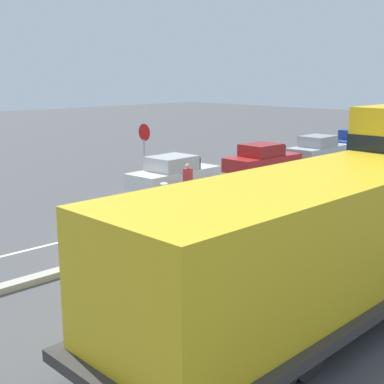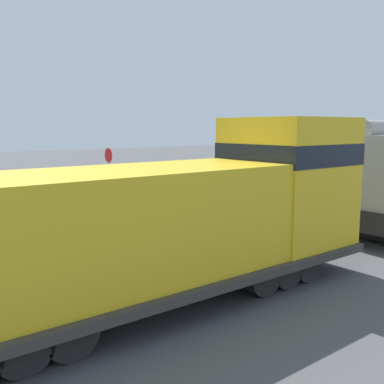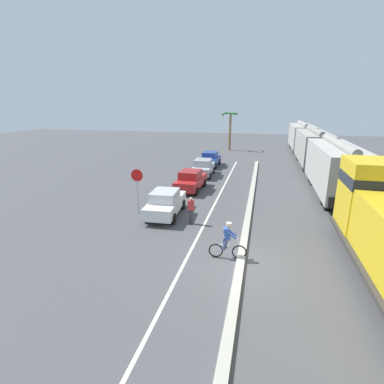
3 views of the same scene
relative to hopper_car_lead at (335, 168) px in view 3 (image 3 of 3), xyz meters
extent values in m
plane|color=#4C4C4F|center=(-5.99, -12.09, -2.08)|extent=(120.00, 120.00, 0.00)
cube|color=#B2AD9E|center=(-5.99, -6.09, -2.00)|extent=(0.36, 36.00, 0.16)
cube|color=silver|center=(-8.39, -6.09, -2.07)|extent=(0.14, 36.00, 0.01)
cube|color=gold|center=(0.00, -8.60, 0.37)|extent=(2.80, 2.80, 3.50)
cube|color=black|center=(0.00, -8.60, 1.16)|extent=(2.83, 2.83, 0.56)
cylinder|color=black|center=(0.00, -9.01, -1.58)|extent=(2.40, 1.00, 1.00)
cylinder|color=black|center=(0.00, -9.81, -1.58)|extent=(2.40, 1.00, 1.00)
cylinder|color=black|center=(0.00, -10.61, -1.58)|extent=(2.40, 1.00, 1.00)
cube|color=#ADABA3|center=(0.00, 0.00, 0.07)|extent=(2.90, 10.40, 3.10)
cylinder|color=gray|center=(0.00, 0.00, 1.80)|extent=(0.60, 9.88, 0.60)
cube|color=black|center=(0.00, 5.25, -1.13)|extent=(2.61, 0.10, 0.70)
cube|color=black|center=(0.00, -5.25, -1.13)|extent=(2.61, 0.10, 0.70)
cylinder|color=black|center=(0.00, 3.77, -1.63)|extent=(2.46, 0.90, 0.90)
cylinder|color=black|center=(0.00, 2.67, -1.63)|extent=(2.46, 0.90, 0.90)
cylinder|color=black|center=(0.00, -2.67, -1.63)|extent=(2.46, 0.90, 0.90)
cylinder|color=black|center=(0.00, -3.77, -1.63)|extent=(2.46, 0.90, 0.90)
cube|color=#9E9B94|center=(0.00, 11.60, 0.07)|extent=(2.90, 10.40, 3.10)
cylinder|color=gray|center=(0.00, 11.60, 1.80)|extent=(0.60, 9.88, 0.60)
cube|color=black|center=(0.00, 16.85, -1.13)|extent=(2.61, 0.10, 0.70)
cube|color=black|center=(0.00, 6.35, -1.13)|extent=(2.61, 0.10, 0.70)
cylinder|color=black|center=(0.00, 15.37, -1.63)|extent=(2.46, 0.90, 0.90)
cylinder|color=black|center=(0.00, 14.27, -1.63)|extent=(2.46, 0.90, 0.90)
cylinder|color=black|center=(0.00, 8.93, -1.63)|extent=(2.46, 0.90, 0.90)
cylinder|color=black|center=(0.00, 7.83, -1.63)|extent=(2.46, 0.90, 0.90)
cube|color=#A8A59D|center=(0.00, 23.20, 0.07)|extent=(2.90, 10.40, 3.10)
cylinder|color=gray|center=(0.00, 23.20, 1.80)|extent=(0.60, 9.88, 0.60)
cube|color=black|center=(0.00, 28.45, -1.13)|extent=(2.61, 0.10, 0.70)
cube|color=black|center=(0.00, 17.95, -1.13)|extent=(2.61, 0.10, 0.70)
cylinder|color=black|center=(0.00, 26.97, -1.63)|extent=(2.46, 0.90, 0.90)
cylinder|color=black|center=(0.00, 25.87, -1.63)|extent=(2.46, 0.90, 0.90)
cylinder|color=black|center=(0.00, 20.53, -1.63)|extent=(2.46, 0.90, 0.90)
cylinder|color=black|center=(0.00, 19.43, -1.63)|extent=(2.46, 0.90, 0.90)
cube|color=silver|center=(-11.03, -7.20, -1.41)|extent=(1.90, 4.28, 0.70)
cube|color=beige|center=(-11.02, -7.35, -0.76)|extent=(1.59, 1.97, 0.60)
cube|color=#1E232D|center=(-11.07, -6.35, -0.81)|extent=(1.43, 0.19, 0.51)
cylinder|color=black|center=(-11.90, -5.94, -1.76)|extent=(0.25, 0.65, 0.64)
cylinder|color=black|center=(-10.28, -5.86, -1.76)|extent=(0.25, 0.65, 0.64)
cylinder|color=black|center=(-11.77, -8.54, -1.76)|extent=(0.25, 0.65, 0.64)
cylinder|color=black|center=(-10.16, -8.46, -1.76)|extent=(0.25, 0.65, 0.64)
cube|color=red|center=(-10.85, -1.29, -1.41)|extent=(1.86, 4.26, 0.70)
cube|color=maroon|center=(-10.86, -1.44, -0.76)|extent=(1.57, 1.96, 0.60)
cube|color=#1E232D|center=(-10.82, -0.44, -0.81)|extent=(1.43, 0.18, 0.51)
cylinder|color=black|center=(-11.61, 0.04, -1.76)|extent=(0.24, 0.65, 0.64)
cylinder|color=black|center=(-9.99, -0.02, -1.76)|extent=(0.24, 0.65, 0.64)
cylinder|color=black|center=(-11.71, -2.56, -1.76)|extent=(0.24, 0.65, 0.64)
cylinder|color=black|center=(-10.09, -2.62, -1.76)|extent=(0.24, 0.65, 0.64)
cube|color=#B7BABF|center=(-10.87, 3.86, -1.41)|extent=(1.82, 4.25, 0.70)
cube|color=#9C9EA2|center=(-10.87, 3.71, -0.76)|extent=(1.55, 1.94, 0.60)
cube|color=#1E232D|center=(-10.89, 4.71, -0.81)|extent=(1.43, 0.16, 0.51)
cylinder|color=black|center=(-11.71, 5.14, -1.76)|extent=(0.24, 0.65, 0.64)
cylinder|color=black|center=(-10.10, 5.18, -1.76)|extent=(0.24, 0.65, 0.64)
cylinder|color=black|center=(-11.64, 2.53, -1.76)|extent=(0.24, 0.65, 0.64)
cylinder|color=black|center=(-10.03, 2.58, -1.76)|extent=(0.24, 0.65, 0.64)
cube|color=#28479E|center=(-11.01, 8.55, -1.41)|extent=(1.77, 4.23, 0.70)
cube|color=navy|center=(-11.01, 8.40, -0.76)|extent=(1.53, 1.93, 0.60)
cube|color=#1E232D|center=(-10.99, 9.40, -0.81)|extent=(1.43, 0.14, 0.51)
cylinder|color=black|center=(-11.79, 9.86, -1.76)|extent=(0.23, 0.64, 0.64)
cylinder|color=black|center=(-10.18, 9.84, -1.76)|extent=(0.23, 0.64, 0.64)
cylinder|color=black|center=(-11.84, 7.26, -1.76)|extent=(0.23, 0.64, 0.64)
cylinder|color=black|center=(-10.22, 7.23, -1.76)|extent=(0.23, 0.64, 0.64)
torus|color=black|center=(-6.09, -11.68, -1.75)|extent=(0.66, 0.12, 0.66)
torus|color=black|center=(-7.14, -11.77, -1.75)|extent=(0.66, 0.12, 0.66)
cylinder|color=silver|center=(-6.61, -11.73, -1.45)|extent=(0.79, 0.12, 0.05)
cylinder|color=silver|center=(-6.51, -11.72, -1.63)|extent=(0.48, 0.09, 0.36)
cylinder|color=silver|center=(-6.83, -11.75, -1.30)|extent=(0.04, 0.04, 0.30)
cylinder|color=silver|center=(-6.17, -11.69, -1.20)|extent=(0.08, 0.48, 0.04)
cylinder|color=#38476B|center=(-6.74, -11.64, -1.40)|extent=(0.31, 0.17, 0.52)
cylinder|color=#38476B|center=(-6.72, -11.84, -1.40)|extent=(0.28, 0.16, 0.52)
cube|color=#2D4CA5|center=(-6.66, -11.73, -0.88)|extent=(0.36, 0.37, 0.57)
sphere|color=tan|center=(-6.59, -11.73, -0.49)|extent=(0.22, 0.22, 0.22)
cylinder|color=white|center=(-6.59, -11.73, -0.39)|extent=(0.22, 0.22, 0.05)
cylinder|color=#2D4CA5|center=(-6.48, -11.55, -0.88)|extent=(0.47, 0.13, 0.36)
cylinder|color=#2D4CA5|center=(-6.45, -11.87, -0.88)|extent=(0.47, 0.13, 0.36)
cylinder|color=gray|center=(-12.77, -7.39, -0.98)|extent=(0.07, 0.07, 2.20)
cylinder|color=red|center=(-12.77, -7.37, 0.42)|extent=(0.76, 0.03, 0.76)
cylinder|color=white|center=(-12.77, -7.36, 0.42)|extent=(0.48, 0.02, 0.48)
cylinder|color=#846647|center=(-10.33, 21.09, 0.59)|extent=(0.36, 0.36, 5.33)
cone|color=#2D7033|center=(-9.43, 21.17, 3.31)|extent=(0.50, 1.84, 0.48)
cone|color=#2D7033|center=(-10.31, 21.99, 3.31)|extent=(1.82, 0.35, 0.43)
cone|color=#2D7033|center=(-11.21, 21.22, 3.31)|extent=(0.60, 1.85, 0.74)
cone|color=#2D7033|center=(-10.32, 20.19, 3.31)|extent=(1.82, 0.34, 0.46)
cylinder|color=#33333D|center=(-9.16, -8.20, -1.65)|extent=(0.22, 0.22, 0.85)
cube|color=red|center=(-9.16, -8.20, -0.95)|extent=(0.34, 0.22, 0.56)
sphere|color=beige|center=(-9.16, -8.20, -0.56)|extent=(0.20, 0.20, 0.20)
camera|label=1|loc=(5.53, -22.49, 2.93)|focal=50.00mm
camera|label=2|loc=(8.01, -18.21, 1.89)|focal=42.00mm
camera|label=3|loc=(-5.34, -23.93, 4.64)|focal=28.00mm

